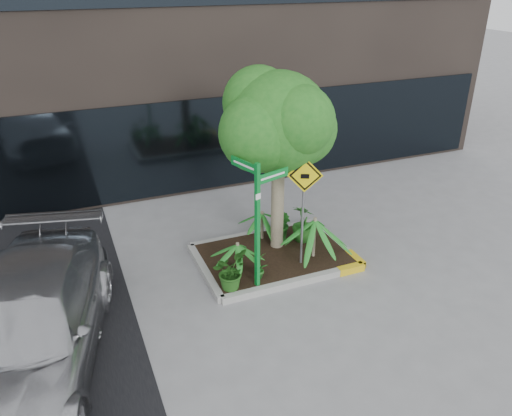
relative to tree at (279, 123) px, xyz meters
name	(u,v)px	position (x,y,z in m)	size (l,w,h in m)	color
ground	(271,268)	(-0.41, -0.62, -3.00)	(80.00, 80.00, 0.00)	gray
planter	(276,256)	(-0.18, -0.35, -2.90)	(3.35, 2.36, 0.15)	#9E9E99
tree	(279,123)	(0.00, 0.00, 0.00)	(2.74, 2.43, 4.11)	tan
palm_front	(315,220)	(0.55, -0.74, -1.97)	(1.05, 1.05, 1.17)	tan
palm_left	(238,245)	(-1.20, -0.71, -2.21)	(0.78, 0.78, 0.86)	tan
palm_back	(262,213)	(-0.18, 0.42, -2.21)	(0.77, 0.77, 0.86)	tan
parked_car	(26,328)	(-5.15, -1.86, -2.22)	(2.20, 5.40, 1.57)	#B4B4B9
shrub_a	(230,271)	(-1.53, -1.17, -2.47)	(0.69, 0.69, 0.76)	#205217
shrub_b	(303,223)	(0.66, -0.01, -2.41)	(0.49, 0.49, 0.88)	#287021
shrub_c	(260,265)	(-0.86, -1.07, -2.56)	(0.31, 0.31, 0.59)	#22641F
shrub_d	(282,225)	(0.20, 0.15, -2.44)	(0.45, 0.45, 0.83)	#195518
street_sign_post	(258,214)	(-0.97, -1.23, -1.31)	(0.96, 0.78, 2.73)	#0C882E
cattle_sign	(304,194)	(0.20, -0.83, -1.26)	(0.67, 0.32, 2.35)	slate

